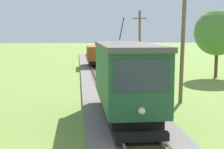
# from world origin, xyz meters

# --- Properties ---
(red_tram) EXTENTS (2.60, 8.54, 4.79)m
(red_tram) POSITION_xyz_m (0.00, 12.99, 2.19)
(red_tram) COLOR #235633
(red_tram) RESTS_ON rail_right
(freight_car) EXTENTS (2.40, 5.20, 2.31)m
(freight_car) POSITION_xyz_m (0.00, 37.71, 1.56)
(freight_car) COLOR #93471E
(freight_car) RESTS_ON rail_right
(utility_pole_near_tram) EXTENTS (1.40, 0.60, 8.23)m
(utility_pole_near_tram) POSITION_xyz_m (3.96, 16.26, 4.21)
(utility_pole_near_tram) COLOR brown
(utility_pole_near_tram) RESTS_ON ground
(utility_pole_mid) EXTENTS (1.40, 0.54, 6.55)m
(utility_pole_mid) POSITION_xyz_m (3.96, 29.84, 3.37)
(utility_pole_mid) COLOR brown
(utility_pole_mid) RESTS_ON ground
(gravel_pile) EXTENTS (2.67, 2.67, 0.90)m
(gravel_pile) POSITION_xyz_m (4.66, 39.66, 0.45)
(gravel_pile) COLOR #9E998E
(gravel_pile) RESTS_ON ground
(tree_right_near) EXTENTS (4.45, 4.45, 6.58)m
(tree_right_near) POSITION_xyz_m (11.06, 27.27, 4.34)
(tree_right_near) COLOR #4C3823
(tree_right_near) RESTS_ON ground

